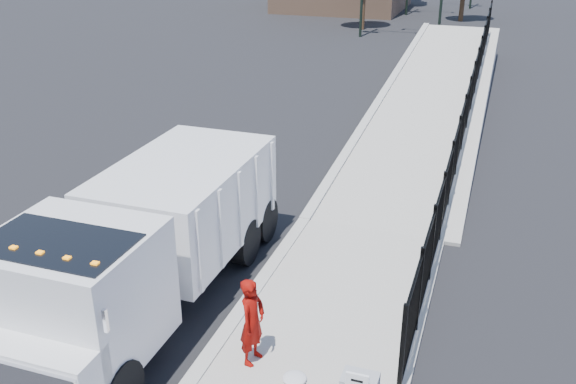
% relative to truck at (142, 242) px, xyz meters
% --- Properties ---
extents(ground, '(120.00, 120.00, 0.00)m').
position_rel_truck_xyz_m(ground, '(1.91, 0.97, -1.63)').
color(ground, black).
rests_on(ground, ground).
extents(sidewalk, '(3.55, 12.00, 0.12)m').
position_rel_truck_xyz_m(sidewalk, '(3.84, -1.03, -1.57)').
color(sidewalk, '#9E998E').
rests_on(sidewalk, ground).
extents(curb, '(0.30, 12.00, 0.16)m').
position_rel_truck_xyz_m(curb, '(1.91, -1.03, -1.55)').
color(curb, '#ADAAA3').
rests_on(curb, ground).
extents(ramp, '(3.95, 24.06, 3.19)m').
position_rel_truck_xyz_m(ramp, '(4.04, 16.97, -1.63)').
color(ramp, '#9E998E').
rests_on(ramp, ground).
extents(iron_fence, '(0.10, 28.00, 1.80)m').
position_rel_truck_xyz_m(iron_fence, '(5.46, 12.97, -0.73)').
color(iron_fence, black).
rests_on(iron_fence, ground).
extents(truck, '(2.86, 8.49, 2.90)m').
position_rel_truck_xyz_m(truck, '(0.00, 0.00, 0.00)').
color(truck, black).
rests_on(truck, ground).
extents(worker, '(0.50, 0.68, 1.71)m').
position_rel_truck_xyz_m(worker, '(2.75, -0.95, -0.66)').
color(worker, '#7B0804').
rests_on(worker, sidewalk).
extents(arrow_sign, '(0.35, 0.04, 0.22)m').
position_rel_truck_xyz_m(arrow_sign, '(5.01, -2.47, -0.15)').
color(arrow_sign, white).
rests_on(arrow_sign, utility_cabinet).
extents(debris, '(0.44, 0.44, 0.11)m').
position_rel_truck_xyz_m(debris, '(3.65, -1.25, -1.46)').
color(debris, silver).
rests_on(debris, sidewalk).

